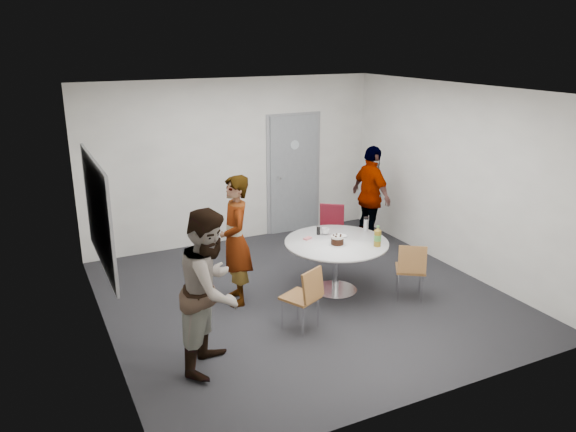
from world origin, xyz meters
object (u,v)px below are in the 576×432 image
chair_near_right (411,266)px  person_left (211,290)px  table (338,248)px  chair_near_left (306,293)px  whiteboard (98,213)px  person_right (371,196)px  door (294,174)px  person_main (236,241)px  chair_far (331,226)px

chair_near_right → person_left: (-2.81, -0.33, 0.39)m
table → chair_near_left: bearing=-139.3°
whiteboard → chair_near_right: bearing=-13.7°
whiteboard → chair_near_right: (3.68, -0.90, -0.98)m
person_left → person_right: (3.52, 2.32, -0.03)m
chair_near_left → person_right: size_ratio=0.47×
chair_near_left → person_left: size_ratio=0.46×
chair_near_left → whiteboard: bearing=128.0°
door → person_main: size_ratio=1.26×
chair_near_right → door: bearing=125.8°
table → person_left: size_ratio=0.80×
person_main → person_right: size_ratio=1.02×
door → person_left: 4.43m
person_main → chair_near_right: bearing=76.0°
person_right → chair_near_right: bearing=159.9°
chair_near_left → person_left: (-1.20, -0.21, 0.38)m
table → person_left: 2.32m
door → chair_near_left: size_ratio=2.70×
whiteboard → chair_far: size_ratio=2.28×
table → chair_near_left: table is taller
chair_far → person_left: bearing=75.8°
chair_near_left → person_right: bearing=16.4°
chair_near_left → chair_near_right: chair_near_left is taller
door → table: door is taller
whiteboard → chair_near_left: whiteboard is taller
chair_near_left → chair_far: bearing=26.9°
whiteboard → table: whiteboard is taller
whiteboard → chair_near_left: (2.07, -1.01, -0.98)m
chair_far → person_main: size_ratio=0.49×
person_main → door: bearing=149.8°
chair_near_right → person_main: bearing=-171.2°
door → chair_far: 1.48m
whiteboard → person_left: 1.61m
chair_near_left → chair_near_right: size_ratio=1.00×
whiteboard → table: 3.08m
table → chair_near_right: size_ratio=1.76×
chair_far → person_main: (-1.90, -0.84, 0.34)m
door → whiteboard: bearing=-147.3°
person_right → table: bearing=132.6°
table → person_main: person_main is taller
door → person_right: bearing=-55.3°
person_left → person_right: person_left is taller
door → whiteboard: 4.25m
chair_near_left → table: bearing=14.9°
person_left → person_right: size_ratio=1.04×
chair_near_left → person_main: (-0.45, 1.07, 0.37)m
chair_far → door: bearing=-54.5°
door → chair_near_left: bearing=-114.4°
chair_near_right → chair_far: (-0.16, 1.79, 0.03)m
table → person_right: (1.43, 1.34, 0.21)m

